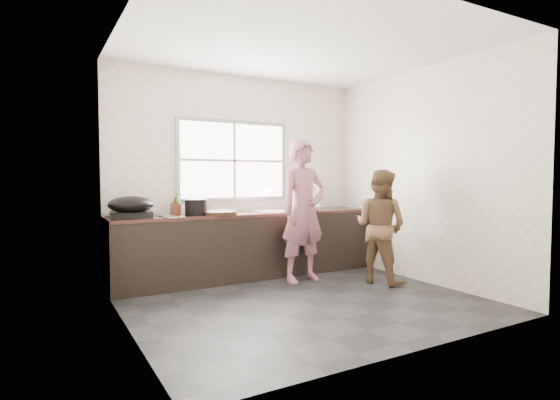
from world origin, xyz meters
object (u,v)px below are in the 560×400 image
cutting_board (219,213)px  bowl_held (303,209)px  pot_lid_left (173,217)px  burner (131,214)px  bowl_mince (222,212)px  glass_jar (182,210)px  bottle_brown_tall (176,207)px  bottle_green (177,204)px  wok (131,205)px  person_side (380,226)px  pot_lid_right (169,215)px  bottle_brown_short (199,206)px  woman (303,215)px  black_pot (196,207)px  plate_food (198,214)px  bowl_crabs (312,209)px

cutting_board → bowl_held: (1.18, -0.06, 0.01)m
pot_lid_left → burner: bearing=148.1°
bowl_mince → burner: 1.09m
glass_jar → pot_lid_left: bearing=-120.2°
cutting_board → bowl_held: 1.18m
cutting_board → bottle_brown_tall: (-0.51, 0.13, 0.08)m
bottle_green → wok: 0.70m
person_side → bottle_brown_tall: bearing=46.8°
bowl_mince → bottle_brown_tall: size_ratio=0.98×
bottle_brown_tall → pot_lid_right: size_ratio=0.76×
bottle_green → bottle_brown_short: bearing=0.0°
woman → bowl_mince: size_ratio=8.49×
bowl_mince → pot_lid_left: 0.68m
bottle_brown_short → glass_jar: 0.24m
bowl_held → pot_lid_left: size_ratio=0.91×
person_side → burner: (-2.79, 1.14, 0.18)m
bottle_brown_tall → bottle_brown_short: (0.37, 0.25, -0.01)m
cutting_board → bottle_brown_tall: bearing=166.1°
woman → wok: woman is taller
cutting_board → bowl_held: bowl_held is taller
black_pot → plate_food: size_ratio=1.11×
plate_food → bottle_brown_tall: 0.31m
bowl_mince → pot_lid_left: bowl_mince is taller
black_pot → pot_lid_right: size_ratio=1.02×
bottle_green → pot_lid_left: 0.49m
plate_food → burner: 0.80m
person_side → glass_jar: (-2.15, 1.28, 0.21)m
bottle_green → bottle_brown_short: (0.28, 0.00, -0.04)m
bowl_crabs → wok: wok is taller
bottle_green → bottle_brown_short: bottle_green is taller
bowl_mince → wok: 1.11m
cutting_board → bowl_crabs: size_ratio=2.13×
cutting_board → pot_lid_right: size_ratio=1.62×
person_side → bowl_mince: bearing=41.2°
pot_lid_right → woman: bearing=-19.5°
bottle_green → pot_lid_left: bottle_green is taller
burner → pot_lid_right: (0.43, -0.05, -0.03)m
bowl_crabs → bottle_brown_short: 1.54m
person_side → bowl_mince: size_ratio=7.17×
wok → pot_lid_right: size_ratio=1.89×
bottle_brown_short → bottle_green: bearing=180.0°
burner → bowl_mince: bearing=-6.4°
bowl_crabs → wok: 2.39m
woman → plate_food: bearing=148.0°
person_side → wok: person_side is taller
person_side → pot_lid_right: person_side is taller
person_side → bottle_brown_tall: (-2.29, 1.08, 0.25)m
burner → wok: wok is taller
cutting_board → pot_lid_left: cutting_board is taller
bottle_brown_tall → bottle_brown_short: bearing=33.4°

